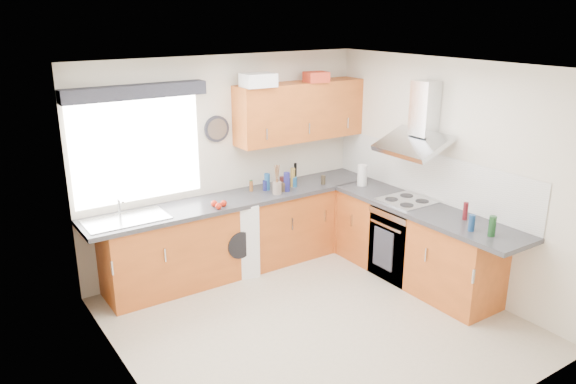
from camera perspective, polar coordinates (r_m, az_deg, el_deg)
ground_plane at (r=5.75m, az=2.73°, el=-13.14°), size 3.60×3.60×0.00m
ceiling at (r=4.94m, az=3.17°, el=12.50°), size 3.60×3.60×0.02m
wall_back at (r=6.68m, az=-6.35°, el=2.95°), size 3.60×0.02×2.50m
wall_front at (r=4.04m, az=18.57°, el=-8.26°), size 3.60×0.02×2.50m
wall_left at (r=4.44m, az=-16.09°, el=-5.54°), size 0.02×3.60×2.50m
wall_right at (r=6.41m, az=15.94°, el=1.72°), size 0.02×3.60×2.50m
window at (r=6.20m, az=-15.04°, el=4.12°), size 1.40×0.02×1.10m
window_blind at (r=6.00m, az=-15.23°, el=9.80°), size 1.50×0.18×0.14m
splashback at (r=6.61m, az=13.88°, el=1.74°), size 0.01×3.00×0.54m
base_cab_back at (r=6.65m, az=-5.70°, el=-4.56°), size 3.00×0.58×0.86m
base_cab_corner at (r=7.47m, az=5.18°, el=-1.95°), size 0.60×0.60×0.86m
base_cab_right at (r=6.57m, az=12.69°, el=-5.24°), size 0.58×2.10×0.86m
worktop_back at (r=6.53m, az=-5.01°, el=-0.71°), size 3.60×0.62×0.05m
worktop_right at (r=6.30m, az=13.88°, el=-1.88°), size 0.62×2.42×0.05m
sink at (r=6.02m, az=-16.16°, el=-2.37°), size 0.84×0.46×0.10m
oven at (r=6.66m, az=11.69°, el=-4.89°), size 0.56×0.58×0.85m
hob_plate at (r=6.48m, az=11.97°, el=-0.88°), size 0.52×0.52×0.01m
extractor_hood at (r=6.34m, az=13.10°, el=6.61°), size 0.52×0.78×0.66m
upper_cabinets at (r=6.90m, az=1.24°, el=8.21°), size 1.70×0.35×0.70m
washing_machine at (r=6.63m, az=-6.13°, el=-4.54°), size 0.72×0.71×0.88m
wall_clock at (r=6.50m, az=-7.17°, el=6.35°), size 0.30×0.04×0.30m
casserole at (r=6.40m, az=-3.04°, el=11.28°), size 0.38×0.28×0.15m
storage_box at (r=6.85m, az=2.89°, el=11.60°), size 0.30×0.26×0.12m
utensil_pot at (r=6.59m, az=-1.12°, el=0.42°), size 0.11×0.11×0.14m
kitchen_roll at (r=6.95m, az=7.54°, el=1.70°), size 0.13×0.13×0.26m
tomato_cluster at (r=6.18m, az=-7.05°, el=-1.26°), size 0.19×0.19×0.07m
jar_0 at (r=6.72m, az=-2.13°, el=1.04°), size 0.07×0.07×0.20m
jar_1 at (r=6.91m, az=0.62°, el=1.51°), size 0.06×0.06×0.20m
jar_2 at (r=6.84m, az=0.49°, el=1.49°), size 0.06×0.06×0.23m
jar_3 at (r=6.85m, az=0.66°, el=1.03°), size 0.06×0.06×0.12m
jar_4 at (r=6.68m, az=-0.49°, el=0.52°), size 0.07×0.07×0.11m
jar_5 at (r=6.73m, az=-3.77°, el=0.69°), size 0.04×0.04×0.13m
jar_6 at (r=7.11m, az=0.75°, el=2.08°), size 0.04×0.04×0.22m
jar_7 at (r=6.93m, az=-0.62°, el=1.15°), size 0.06×0.06×0.10m
jar_8 at (r=6.72m, az=-2.35°, el=0.68°), size 0.06×0.06×0.12m
jar_9 at (r=6.67m, az=-0.13°, el=1.03°), size 0.07×0.07×0.23m
jar_10 at (r=6.97m, az=3.60°, el=1.24°), size 0.05×0.05×0.11m
jar_11 at (r=6.71m, az=-3.76°, el=0.59°), size 0.04×0.04×0.12m
bottle_0 at (r=5.77m, az=18.16°, el=-2.99°), size 0.06×0.06×0.17m
bottle_1 at (r=6.05m, az=17.58°, el=-1.86°), size 0.05×0.05×0.19m
bottle_2 at (r=5.69m, az=20.03°, el=-3.28°), size 0.07×0.07×0.20m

